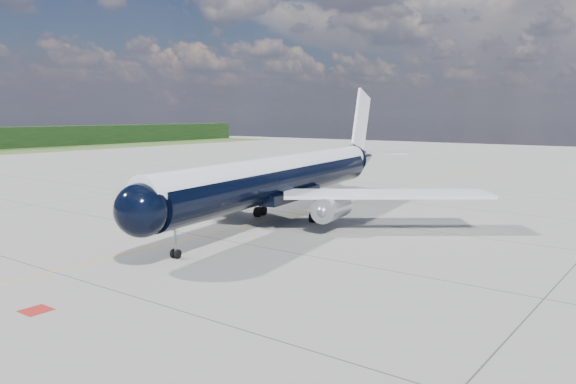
# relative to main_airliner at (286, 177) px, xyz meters

# --- Properties ---
(ground) EXTENTS (320.00, 320.00, 0.00)m
(ground) POSITION_rel_main_airliner_xyz_m (-1.20, 8.37, -4.64)
(ground) COLOR gray
(ground) RESTS_ON ground
(taxiway_centerline) EXTENTS (0.16, 160.00, 0.01)m
(taxiway_centerline) POSITION_rel_main_airliner_xyz_m (-1.20, 3.37, -4.64)
(taxiway_centerline) COLOR #DDA00B
(taxiway_centerline) RESTS_ON ground
(red_marking) EXTENTS (1.60, 1.60, 0.01)m
(red_marking) POSITION_rel_main_airliner_xyz_m (5.60, -31.63, -4.64)
(red_marking) COLOR maroon
(red_marking) RESTS_ON ground
(main_airliner) EXTENTS (42.01, 51.63, 14.96)m
(main_airliner) POSITION_rel_main_airliner_xyz_m (0.00, 0.00, 0.00)
(main_airliner) COLOR black
(main_airliner) RESTS_ON ground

